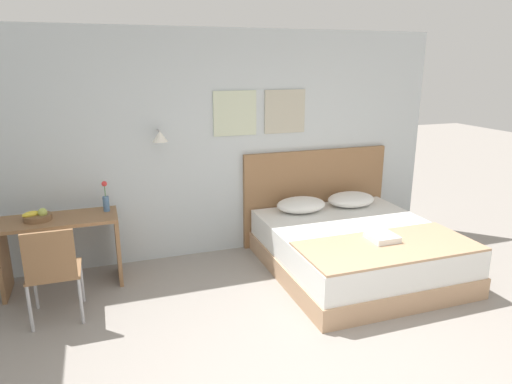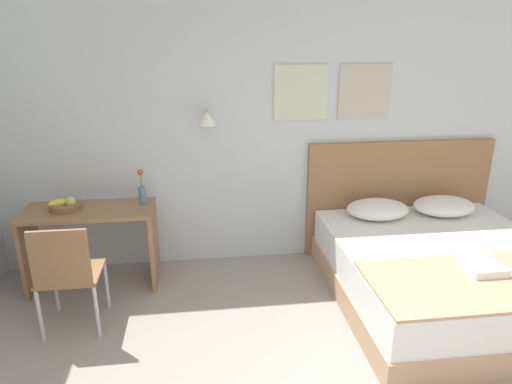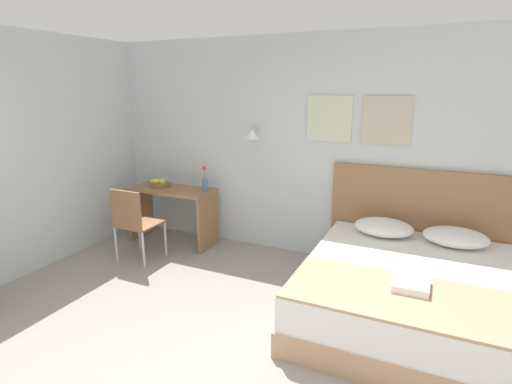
% 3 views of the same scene
% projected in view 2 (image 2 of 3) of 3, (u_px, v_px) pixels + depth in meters
% --- Properties ---
extents(wall_back, '(5.92, 0.31, 2.65)m').
position_uv_depth(wall_back, '(264.00, 131.00, 4.45)').
color(wall_back, silver).
rests_on(wall_back, ground_plane).
extents(bed, '(1.84, 2.01, 0.52)m').
position_uv_depth(bed, '(444.00, 275.00, 3.94)').
color(bed, tan).
rests_on(bed, ground_plane).
extents(headboard, '(1.96, 0.06, 1.20)m').
position_uv_depth(headboard, '(398.00, 197.00, 4.80)').
color(headboard, '#8E6642').
rests_on(headboard, ground_plane).
extents(pillow_left, '(0.61, 0.45, 0.17)m').
position_uv_depth(pillow_left, '(378.00, 209.00, 4.47)').
color(pillow_left, white).
rests_on(pillow_left, bed).
extents(pillow_right, '(0.61, 0.45, 0.17)m').
position_uv_depth(pillow_right, '(444.00, 206.00, 4.55)').
color(pillow_right, white).
rests_on(pillow_right, bed).
extents(throw_blanket, '(1.79, 0.80, 0.02)m').
position_uv_depth(throw_blanket, '(491.00, 281.00, 3.31)').
color(throw_blanket, tan).
rests_on(throw_blanket, bed).
extents(folded_towel_near_foot, '(0.27, 0.29, 0.06)m').
position_uv_depth(folded_towel_near_foot, '(482.00, 266.00, 3.43)').
color(folded_towel_near_foot, white).
rests_on(folded_towel_near_foot, throw_blanket).
extents(desk, '(1.14, 0.51, 0.75)m').
position_uv_depth(desk, '(91.00, 233.00, 4.13)').
color(desk, '#8E6642').
rests_on(desk, ground_plane).
extents(desk_chair, '(0.45, 0.45, 0.91)m').
position_uv_depth(desk_chair, '(66.00, 270.00, 3.44)').
color(desk_chair, '#8E6642').
rests_on(desk_chair, ground_plane).
extents(fruit_bowl, '(0.28, 0.27, 0.12)m').
position_uv_depth(fruit_bowl, '(65.00, 206.00, 4.03)').
color(fruit_bowl, brown).
rests_on(fruit_bowl, desk).
extents(flower_vase, '(0.07, 0.07, 0.33)m').
position_uv_depth(flower_vase, '(142.00, 191.00, 4.15)').
color(flower_vase, '#4C7099').
rests_on(flower_vase, desk).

